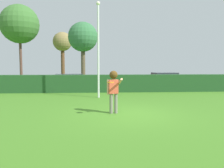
# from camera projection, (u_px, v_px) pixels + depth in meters

# --- Properties ---
(ground_plane) EXTENTS (60.00, 60.00, 0.00)m
(ground_plane) POSITION_uv_depth(u_px,v_px,m) (128.00, 114.00, 9.47)
(ground_plane) COLOR #447E23
(person) EXTENTS (0.60, 0.74, 1.79)m
(person) POSITION_uv_depth(u_px,v_px,m) (114.00, 86.00, 9.54)
(person) COLOR gray
(person) RESTS_ON ground
(frisbee) EXTENTS (0.27, 0.27, 0.03)m
(frisbee) POSITION_uv_depth(u_px,v_px,m) (110.00, 82.00, 8.95)
(frisbee) COLOR orange
(lamppost) EXTENTS (0.24, 0.24, 5.79)m
(lamppost) POSITION_uv_depth(u_px,v_px,m) (98.00, 45.00, 13.87)
(lamppost) COLOR silver
(lamppost) RESTS_ON ground
(hedge_row) EXTENTS (21.31, 0.90, 1.27)m
(hedge_row) POSITION_uv_depth(u_px,v_px,m) (114.00, 83.00, 17.05)
(hedge_row) COLOR #214C23
(hedge_row) RESTS_ON ground
(parked_car_white) EXTENTS (4.41, 2.33, 1.25)m
(parked_car_white) POSITION_uv_depth(u_px,v_px,m) (69.00, 81.00, 18.96)
(parked_car_white) COLOR white
(parked_car_white) RESTS_ON ground
(parked_car_red) EXTENTS (4.41, 2.34, 1.25)m
(parked_car_red) POSITION_uv_depth(u_px,v_px,m) (164.00, 78.00, 22.06)
(parked_car_red) COLOR #B21E1E
(parked_car_red) RESTS_ON ground
(willow_tree) EXTENTS (2.18, 2.18, 5.72)m
(willow_tree) POSITION_uv_depth(u_px,v_px,m) (62.00, 43.00, 26.29)
(willow_tree) COLOR brown
(willow_tree) RESTS_ON ground
(maple_tree) EXTENTS (2.87, 2.87, 6.12)m
(maple_tree) POSITION_uv_depth(u_px,v_px,m) (83.00, 38.00, 22.21)
(maple_tree) COLOR brown
(maple_tree) RESTS_ON ground
(birch_tree) EXTENTS (4.24, 4.24, 8.57)m
(birch_tree) POSITION_uv_depth(u_px,v_px,m) (20.00, 24.00, 25.28)
(birch_tree) COLOR brown
(birch_tree) RESTS_ON ground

